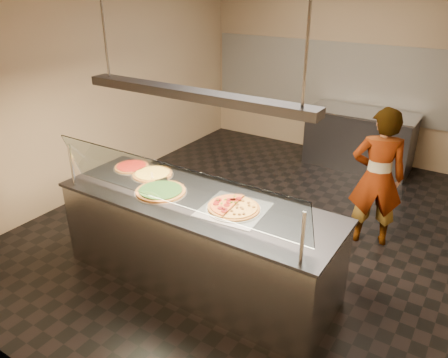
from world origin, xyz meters
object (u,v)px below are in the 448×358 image
Objects in this scene: sneeze_guard at (172,185)px; pizza_spinach at (161,191)px; perforated_tray at (234,209)px; pizza_spatula at (156,177)px; serving_counter at (198,241)px; pizza_tomato at (132,167)px; worker at (377,178)px; half_pizza_sausage at (245,210)px; half_pizza_pepperoni at (223,203)px; prep_table at (359,139)px; pizza_cheese at (153,174)px; heat_lamp_housing at (193,94)px.

sneeze_guard is 0.56m from pizza_spinach.
perforated_tray is 1.03m from pizza_spatula.
pizza_tomato is (-1.06, 0.24, 0.48)m from serving_counter.
perforated_tray is 0.38× the size of worker.
worker is (0.75, 1.67, -0.14)m from half_pizza_sausage.
serving_counter is at bearing 7.90° from pizza_spinach.
pizza_tomato is at bearing 171.16° from half_pizza_pepperoni.
sneeze_guard is at bearing 37.68° from worker.
serving_counter is at bearing -96.46° from prep_table.
worker is at bearing 46.86° from pizza_spinach.
half_pizza_pepperoni is at bearing 53.19° from sneeze_guard.
half_pizza_pepperoni is at bearing -10.22° from pizza_cheese.
pizza_spatula is (-0.63, 0.15, 0.49)m from serving_counter.
serving_counter is 4.54× the size of perforated_tray.
worker reaches higher than half_pizza_sausage.
serving_counter is at bearing -13.50° from pizza_spatula.
sneeze_guard is at bearing -95.94° from prep_table.
worker is at bearing 65.90° from half_pizza_sausage.
pizza_spatula is 0.17× the size of worker.
pizza_spinach is at bearing -172.10° from heat_lamp_housing.
pizza_spinach is at bearing -173.45° from perforated_tray.
pizza_cheese reaches higher than prep_table.
serving_counter is 0.81m from pizza_spatula.
perforated_tray is at bearing 43.68° from sneeze_guard.
half_pizza_sausage is at bearing 0.36° from half_pizza_pepperoni.
pizza_cheese is 1.59× the size of pizza_spatula.
serving_counter is 1.48m from heat_lamp_housing.
pizza_tomato is 2.75m from worker.
serving_counter is 0.71m from half_pizza_sausage.
perforated_tray is 1.26× the size of half_pizza_sausage.
pizza_spatula is at bearing 18.79° from worker.
half_pizza_sausage is at bearing 45.15° from worker.
sneeze_guard is 1.54× the size of prep_table.
sneeze_guard is 1.58× the size of worker.
pizza_tomato is at bearing -112.48° from prep_table.
pizza_cheese is 3.87m from prep_table.
half_pizza_sausage reaches higher than perforated_tray.
worker is 2.40m from heat_lamp_housing.
pizza_spinach is at bearing -174.22° from half_pizza_sausage.
half_pizza_pepperoni is (0.28, 0.38, -0.26)m from sneeze_guard.
sneeze_guard reaches higher than perforated_tray.
heat_lamp_housing is at bearing 0.00° from serving_counter.
heat_lamp_housing is (1.06, -0.24, 1.01)m from pizza_tomato.
pizza_spinach is 0.32× the size of worker.
half_pizza_pepperoni is 1.04m from pizza_cheese.
pizza_spinach is at bearing -172.10° from serving_counter.
serving_counter is 0.91m from pizza_cheese.
half_pizza_sausage is at bearing -88.90° from prep_table.
heat_lamp_housing reaches higher than half_pizza_sausage.
half_pizza_pepperoni is 1.23× the size of pizza_tomato.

